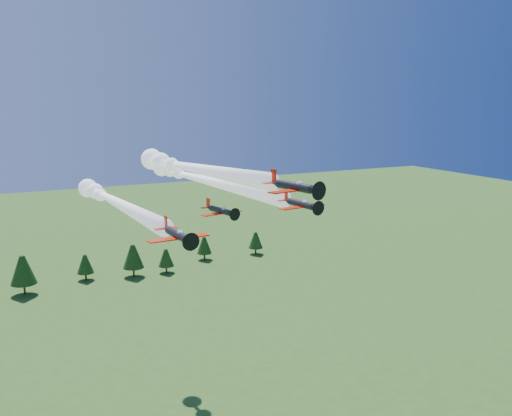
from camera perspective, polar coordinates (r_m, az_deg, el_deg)
name	(u,v)px	position (r m, az deg, el deg)	size (l,w,h in m)	color
plane_lead	(193,168)	(90.75, -6.33, 4.00)	(13.64, 43.11, 3.70)	black
plane_left	(114,201)	(101.27, -14.03, 0.70)	(8.97, 51.98, 3.70)	black
plane_right	(202,179)	(109.10, -5.46, 2.90)	(11.72, 55.68, 3.70)	black
plane_slot	(221,211)	(84.55, -3.54, -0.27)	(6.80, 7.47, 2.37)	black
treeline	(25,269)	(185.91, -22.08, -5.67)	(150.36, 19.53, 11.79)	#382314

